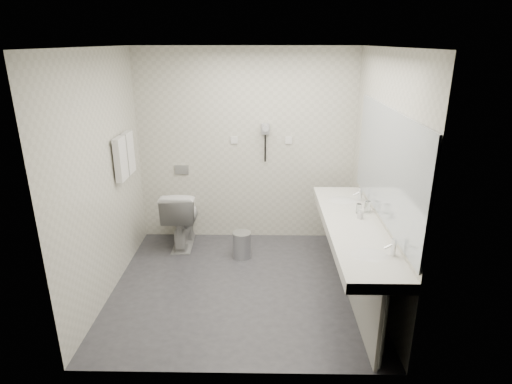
{
  "coord_description": "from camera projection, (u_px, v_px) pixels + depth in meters",
  "views": [
    {
      "loc": [
        0.22,
        -4.05,
        2.56
      ],
      "look_at": [
        0.15,
        0.15,
        1.05
      ],
      "focal_mm": 29.72,
      "sensor_mm": 36.0,
      "label": 1
    }
  ],
  "objects": [
    {
      "name": "switch_plate_a",
      "position": [
        234.0,
        140.0,
        5.44
      ],
      "size": [
        0.09,
        0.02,
        0.09
      ],
      "primitive_type": "cube",
      "color": "silver",
      "rests_on": "wall_back"
    },
    {
      "name": "vanity_panel",
      "position": [
        353.0,
        266.0,
        4.34
      ],
      "size": [
        0.03,
        2.15,
        0.75
      ],
      "primitive_type": "cube",
      "color": "gray",
      "rests_on": "floor"
    },
    {
      "name": "towel_far",
      "position": [
        128.0,
        153.0,
        4.9
      ],
      "size": [
        0.07,
        0.24,
        0.48
      ],
      "primitive_type": "cube",
      "color": "silver",
      "rests_on": "towel_rail"
    },
    {
      "name": "bin_lid",
      "position": [
        242.0,
        233.0,
        5.19
      ],
      "size": [
        0.23,
        0.23,
        0.02
      ],
      "primitive_type": "cylinder",
      "color": "#B2B5BA",
      "rests_on": "pedal_bin"
    },
    {
      "name": "basin_far",
      "position": [
        342.0,
        201.0,
        4.8
      ],
      "size": [
        0.4,
        0.31,
        0.05
      ],
      "primitive_type": "ellipsoid",
      "color": "silver",
      "rests_on": "vanity_counter"
    },
    {
      "name": "faucet_far",
      "position": [
        360.0,
        194.0,
        4.77
      ],
      "size": [
        0.04,
        0.04,
        0.15
      ],
      "primitive_type": "cylinder",
      "color": "silver",
      "rests_on": "vanity_counter"
    },
    {
      "name": "faucet_near",
      "position": [
        394.0,
        247.0,
        3.54
      ],
      "size": [
        0.04,
        0.04,
        0.15
      ],
      "primitive_type": "cylinder",
      "color": "silver",
      "rests_on": "vanity_counter"
    },
    {
      "name": "glass_right",
      "position": [
        368.0,
        207.0,
        4.45
      ],
      "size": [
        0.08,
        0.08,
        0.12
      ],
      "primitive_type": "cylinder",
      "rotation": [
        0.0,
        0.0,
        -0.34
      ],
      "color": "silver",
      "rests_on": "vanity_counter"
    },
    {
      "name": "glass_left",
      "position": [
        359.0,
        208.0,
        4.42
      ],
      "size": [
        0.06,
        0.06,
        0.1
      ],
      "primitive_type": "cylinder",
      "rotation": [
        0.0,
        0.0,
        -0.04
      ],
      "color": "silver",
      "rests_on": "vanity_counter"
    },
    {
      "name": "basin_near",
      "position": [
        369.0,
        256.0,
        3.58
      ],
      "size": [
        0.4,
        0.31,
        0.05
      ],
      "primitive_type": "ellipsoid",
      "color": "silver",
      "rests_on": "vanity_counter"
    },
    {
      "name": "soap_bottle_a",
      "position": [
        360.0,
        214.0,
        4.29
      ],
      "size": [
        0.06,
        0.06,
        0.1
      ],
      "primitive_type": "imported",
      "rotation": [
        0.0,
        0.0,
        0.75
      ],
      "color": "silver",
      "rests_on": "vanity_counter"
    },
    {
      "name": "pedal_bin",
      "position": [
        242.0,
        245.0,
        5.25
      ],
      "size": [
        0.25,
        0.25,
        0.32
      ],
      "primitive_type": "cylinder",
      "rotation": [
        0.0,
        0.0,
        0.1
      ],
      "color": "#B2B5BA",
      "rests_on": "floor"
    },
    {
      "name": "floor",
      "position": [
        242.0,
        286.0,
        4.68
      ],
      "size": [
        2.8,
        2.8,
        0.0
      ],
      "primitive_type": "plane",
      "color": "#2E2E33",
      "rests_on": "ground"
    },
    {
      "name": "mirror",
      "position": [
        387.0,
        165.0,
        3.98
      ],
      "size": [
        0.02,
        2.2,
        1.05
      ],
      "primitive_type": "cube",
      "color": "#B2BCC6",
      "rests_on": "wall_right"
    },
    {
      "name": "switch_plate_b",
      "position": [
        289.0,
        140.0,
        5.42
      ],
      "size": [
        0.09,
        0.02,
        0.09
      ],
      "primitive_type": "cube",
      "color": "silver",
      "rests_on": "wall_back"
    },
    {
      "name": "towel_near",
      "position": [
        121.0,
        159.0,
        4.64
      ],
      "size": [
        0.07,
        0.24,
        0.48
      ],
      "primitive_type": "cube",
      "color": "silver",
      "rests_on": "towel_rail"
    },
    {
      "name": "dryer_barrel",
      "position": [
        265.0,
        128.0,
        5.29
      ],
      "size": [
        0.08,
        0.14,
        0.08
      ],
      "primitive_type": "cylinder",
      "rotation": [
        1.57,
        0.0,
        0.0
      ],
      "color": "#999A9E",
      "rests_on": "dryer_cradle"
    },
    {
      "name": "toilet",
      "position": [
        181.0,
        217.0,
        5.52
      ],
      "size": [
        0.46,
        0.78,
        0.78
      ],
      "primitive_type": "imported",
      "rotation": [
        0.0,
        0.0,
        3.18
      ],
      "color": "silver",
      "rests_on": "floor"
    },
    {
      "name": "towel_rail",
      "position": [
        122.0,
        137.0,
        4.69
      ],
      "size": [
        0.02,
        0.62,
        0.02
      ],
      "primitive_type": "cylinder",
      "rotation": [
        1.57,
        0.0,
        0.0
      ],
      "color": "silver",
      "rests_on": "wall_left"
    },
    {
      "name": "ceiling",
      "position": [
        239.0,
        47.0,
        3.83
      ],
      "size": [
        2.8,
        2.8,
        0.0
      ],
      "primitive_type": "plane",
      "rotation": [
        3.14,
        0.0,
        0.0
      ],
      "color": "silver",
      "rests_on": "wall_back"
    },
    {
      "name": "wall_front",
      "position": [
        232.0,
        234.0,
        3.03
      ],
      "size": [
        2.8,
        0.0,
        2.8
      ],
      "primitive_type": "plane",
      "rotation": [
        -1.57,
        0.0,
        0.0
      ],
      "color": "beige",
      "rests_on": "floor"
    },
    {
      "name": "vanity_post_far",
      "position": [
        339.0,
        224.0,
        5.32
      ],
      "size": [
        0.06,
        0.06,
        0.75
      ],
      "primitive_type": "cylinder",
      "color": "silver",
      "rests_on": "floor"
    },
    {
      "name": "dryer_cord",
      "position": [
        265.0,
        148.0,
        5.43
      ],
      "size": [
        0.02,
        0.02,
        0.35
      ],
      "primitive_type": "cylinder",
      "color": "black",
      "rests_on": "dryer_cradle"
    },
    {
      "name": "vanity_post_near",
      "position": [
        382.0,
        332.0,
        3.36
      ],
      "size": [
        0.06,
        0.06,
        0.75
      ],
      "primitive_type": "cylinder",
      "color": "silver",
      "rests_on": "floor"
    },
    {
      "name": "wall_right",
      "position": [
        381.0,
        179.0,
        4.23
      ],
      "size": [
        0.0,
        2.6,
        2.6
      ],
      "primitive_type": "plane",
      "rotation": [
        1.57,
        0.0,
        -1.57
      ],
      "color": "beige",
      "rests_on": "floor"
    },
    {
      "name": "wall_back",
      "position": [
        246.0,
        147.0,
        5.48
      ],
      "size": [
        2.8,
        0.0,
        2.8
      ],
      "primitive_type": "plane",
      "rotation": [
        1.57,
        0.0,
        0.0
      ],
      "color": "beige",
      "rests_on": "floor"
    },
    {
      "name": "flush_plate",
      "position": [
        182.0,
        170.0,
        5.58
      ],
      "size": [
        0.18,
        0.02,
        0.12
      ],
      "primitive_type": "cube",
      "color": "#B2B5BA",
      "rests_on": "wall_back"
    },
    {
      "name": "dryer_cradle",
      "position": [
        265.0,
        129.0,
        5.36
      ],
      "size": [
        0.1,
        0.04,
        0.14
      ],
      "primitive_type": "cube",
      "color": "#999A9E",
      "rests_on": "wall_back"
    },
    {
      "name": "vanity_counter",
      "position": [
        354.0,
        228.0,
        4.2
      ],
      "size": [
        0.55,
        2.2,
        0.1
      ],
      "primitive_type": "cube",
      "color": "silver",
      "rests_on": "floor"
    },
    {
      "name": "wall_left",
      "position": [
        103.0,
        178.0,
        4.28
      ],
      "size": [
        0.0,
        2.6,
        2.6
      ],
      "primitive_type": "plane",
      "rotation": [
        1.57,
        0.0,
        1.57
      ],
      "color": "beige",
      "rests_on": "floor"
    }
  ]
}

